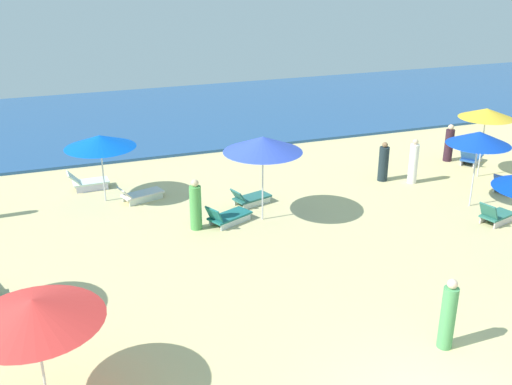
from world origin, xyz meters
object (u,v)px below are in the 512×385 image
(lounge_chair_4_0, at_px, (471,158))
(beachgoer_1, at_px, (449,144))
(lounge_chair_3_0, at_px, (140,194))
(beachgoer_0, at_px, (196,206))
(umbrella_4, at_px, (486,113))
(lounge_chair_5_0, at_px, (250,198))
(lounge_chair_5_1, at_px, (227,216))
(beachgoer_5, at_px, (448,316))
(lounge_chair_4_1, at_px, (507,184))
(lounge_chair_0_0, at_px, (495,215))
(beachgoer_4, at_px, (383,163))
(lounge_chair_3_1, at_px, (88,182))
(umbrella_5, at_px, (263,144))
(umbrella_0, at_px, (479,138))
(umbrella_3, at_px, (100,141))
(umbrella_6, at_px, (33,310))
(beachgoer_3, at_px, (413,163))

(lounge_chair_4_0, height_order, beachgoer_1, beachgoer_1)
(lounge_chair_3_0, bearing_deg, beachgoer_0, -172.87)
(lounge_chair_3_0, height_order, umbrella_4, umbrella_4)
(lounge_chair_5_0, distance_m, beachgoer_0, 2.55)
(lounge_chair_5_1, xyz_separation_m, beachgoer_5, (2.49, -7.66, 0.54))
(lounge_chair_3_0, height_order, lounge_chair_4_1, lounge_chair_4_1)
(lounge_chair_0_0, distance_m, beachgoer_4, 4.75)
(lounge_chair_3_1, height_order, umbrella_5, umbrella_5)
(umbrella_0, bearing_deg, lounge_chair_4_0, 51.25)
(beachgoer_0, height_order, beachgoer_5, beachgoer_5)
(umbrella_5, xyz_separation_m, lounge_chair_5_1, (-1.15, 0.08, -2.26))
(beachgoer_0, xyz_separation_m, beachgoer_5, (3.50, -7.63, 0.03))
(lounge_chair_0_0, height_order, lounge_chair_5_0, lounge_chair_0_0)
(umbrella_3, bearing_deg, lounge_chair_5_1, -43.57)
(lounge_chair_3_0, distance_m, lounge_chair_5_1, 3.59)
(umbrella_6, relative_size, beachgoer_1, 1.63)
(umbrella_3, bearing_deg, beachgoer_0, -53.87)
(lounge_chair_0_0, bearing_deg, umbrella_4, -48.23)
(lounge_chair_4_0, xyz_separation_m, umbrella_5, (-9.78, -2.19, 2.25))
(beachgoer_1, bearing_deg, umbrella_4, -113.30)
(lounge_chair_0_0, relative_size, beachgoer_0, 0.82)
(lounge_chair_5_0, bearing_deg, lounge_chair_0_0, -137.96)
(beachgoer_3, bearing_deg, lounge_chair_4_0, 18.20)
(lounge_chair_3_0, xyz_separation_m, beachgoer_4, (8.85, -1.10, 0.45))
(beachgoer_3, bearing_deg, lounge_chair_3_0, 172.08)
(beachgoer_0, xyz_separation_m, beachgoer_1, (11.31, 2.81, -0.04))
(umbrella_0, bearing_deg, beachgoer_3, 103.17)
(beachgoer_1, distance_m, beachgoer_3, 3.27)
(umbrella_3, relative_size, lounge_chair_3_0, 1.46)
(umbrella_0, bearing_deg, beachgoer_0, 171.25)
(lounge_chair_5_0, bearing_deg, umbrella_5, 161.97)
(lounge_chair_5_1, bearing_deg, beachgoer_1, -99.45)
(umbrella_3, height_order, lounge_chair_4_0, umbrella_3)
(lounge_chair_5_1, bearing_deg, beachgoer_4, -100.15)
(lounge_chair_4_1, xyz_separation_m, beachgoer_5, (-7.68, -6.88, 0.50))
(umbrella_4, xyz_separation_m, beachgoer_5, (-7.74, -8.49, -1.68))
(lounge_chair_4_1, bearing_deg, umbrella_3, 46.30)
(umbrella_6, bearing_deg, beachgoer_3, 30.62)
(lounge_chair_3_0, height_order, lounge_chair_3_1, lounge_chair_3_1)
(lounge_chair_3_0, xyz_separation_m, lounge_chair_3_1, (-1.58, 1.72, 0.05))
(lounge_chair_4_0, xyz_separation_m, beachgoer_4, (-4.33, -0.42, 0.43))
(umbrella_3, height_order, umbrella_6, umbrella_3)
(umbrella_6, bearing_deg, lounge_chair_5_1, 49.80)
(lounge_chair_5_0, distance_m, umbrella_6, 10.53)
(beachgoer_4, bearing_deg, beachgoer_3, -102.29)
(umbrella_3, distance_m, beachgoer_1, 13.75)
(umbrella_3, relative_size, umbrella_4, 0.89)
(lounge_chair_4_1, distance_m, lounge_chair_5_1, 10.20)
(beachgoer_3, height_order, beachgoer_4, beachgoer_3)
(lounge_chair_0_0, xyz_separation_m, umbrella_4, (2.33, 3.68, 2.18))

